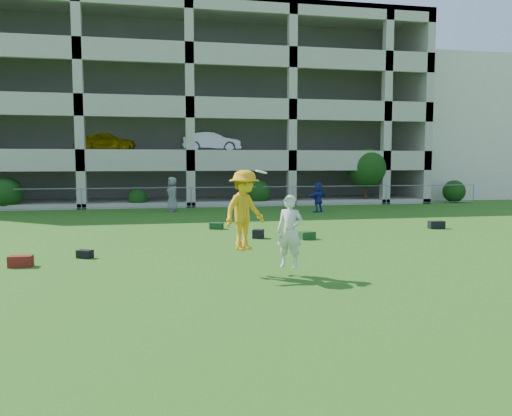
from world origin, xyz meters
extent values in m
plane|color=#235114|center=(0.00, 0.00, 0.00)|extent=(100.00, 100.00, 0.00)
cube|color=beige|center=(23.00, 28.00, 5.00)|extent=(16.00, 14.00, 10.00)
imported|color=slate|center=(-1.11, 16.80, 0.91)|extent=(0.78, 1.01, 1.83)
imported|color=navy|center=(6.32, 15.12, 0.78)|extent=(1.47, 1.14, 1.55)
cube|color=#53110E|center=(-5.19, 3.41, 0.14)|extent=(0.56, 0.32, 0.28)
cube|color=black|center=(-3.79, 4.31, 0.11)|extent=(0.47, 0.41, 0.22)
cube|color=#123318|center=(3.07, 6.36, 0.13)|extent=(0.55, 0.43, 0.26)
cube|color=black|center=(1.50, 6.89, 0.15)|extent=(0.46, 0.46, 0.30)
cube|color=black|center=(8.83, 7.99, 0.15)|extent=(0.61, 0.33, 0.30)
cube|color=#12331D|center=(0.37, 9.50, 0.12)|extent=(0.58, 0.46, 0.25)
imported|color=orange|center=(0.10, 1.46, 1.50)|extent=(1.35, 1.25, 1.82)
imported|color=silver|center=(1.10, 1.23, 1.02)|extent=(0.72, 0.65, 1.65)
cylinder|color=white|center=(0.50, 1.52, 2.36)|extent=(0.28, 0.27, 0.12)
cube|color=#9E998C|center=(0.00, 32.75, 6.00)|extent=(30.00, 0.50, 12.00)
cube|color=#9E998C|center=(14.75, 26.00, 6.00)|extent=(0.50, 14.00, 12.00)
cube|color=#9E998C|center=(0.00, 26.00, 11.85)|extent=(30.00, 14.00, 0.30)
cube|color=#9E998C|center=(0.00, 26.00, 0.15)|extent=(30.00, 14.00, 0.30)
cube|color=#9E998C|center=(0.00, 26.00, 3.15)|extent=(30.00, 14.00, 0.30)
cube|color=#9E998C|center=(0.00, 26.00, 6.15)|extent=(30.00, 14.00, 0.30)
cube|color=#9E998C|center=(0.00, 26.00, 9.15)|extent=(30.00, 14.00, 0.30)
cube|color=#9E998C|center=(0.00, 19.15, 2.55)|extent=(30.00, 0.30, 0.90)
cube|color=#9E998C|center=(0.00, 19.15, 5.55)|extent=(30.00, 0.30, 0.90)
cube|color=#9E998C|center=(0.00, 19.15, 8.55)|extent=(30.00, 0.30, 0.90)
cube|color=#9E998C|center=(0.00, 19.15, 11.55)|extent=(30.00, 0.30, 0.90)
cube|color=#9E998C|center=(-6.00, 19.25, 6.00)|extent=(0.50, 0.50, 12.00)
cube|color=#9E998C|center=(0.00, 19.25, 6.00)|extent=(0.50, 0.50, 12.00)
cube|color=#9E998C|center=(6.00, 19.25, 6.00)|extent=(0.50, 0.50, 12.00)
cube|color=#9E998C|center=(12.00, 19.25, 6.00)|extent=(0.50, 0.50, 12.00)
cube|color=#605E59|center=(0.00, 28.00, 6.00)|extent=(29.00, 9.00, 11.60)
imported|color=yellow|center=(-5.11, 24.00, 3.96)|extent=(3.96, 1.78, 1.32)
imported|color=silver|center=(1.67, 24.00, 3.96)|extent=(4.08, 1.62, 1.32)
cylinder|color=gray|center=(-6.00, 19.00, 0.60)|extent=(0.06, 0.06, 1.20)
cylinder|color=gray|center=(0.00, 19.00, 0.60)|extent=(0.06, 0.06, 1.20)
cylinder|color=gray|center=(6.00, 19.00, 0.60)|extent=(0.06, 0.06, 1.20)
cylinder|color=gray|center=(12.00, 19.00, 0.60)|extent=(0.06, 0.06, 1.20)
cylinder|color=gray|center=(18.00, 19.00, 0.60)|extent=(0.06, 0.06, 1.20)
cylinder|color=gray|center=(0.00, 19.00, 1.15)|extent=(36.00, 0.04, 0.04)
cylinder|color=gray|center=(0.00, 19.00, 0.08)|extent=(36.00, 0.04, 0.04)
sphere|color=#163D11|center=(-10.00, 19.60, 0.88)|extent=(1.76, 1.76, 1.76)
sphere|color=#163D11|center=(-3.00, 19.60, 0.55)|extent=(1.10, 1.10, 1.10)
sphere|color=#163D11|center=(4.00, 19.60, 0.77)|extent=(1.54, 1.54, 1.54)
cylinder|color=#382314|center=(11.00, 19.80, 0.98)|extent=(0.16, 0.16, 1.96)
sphere|color=#163D11|center=(11.00, 19.80, 2.24)|extent=(2.52, 2.52, 2.52)
sphere|color=#163D11|center=(17.00, 19.60, 0.72)|extent=(1.43, 1.43, 1.43)
camera|label=1|loc=(-1.79, -9.63, 2.58)|focal=35.00mm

